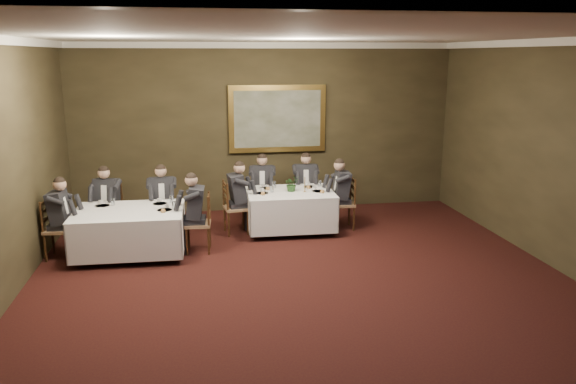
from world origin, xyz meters
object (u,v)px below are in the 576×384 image
object	(u,v)px
table_second	(130,229)
diner_main_endleft	(236,207)
diner_main_endright	(343,202)
chair_sec_endleft	(59,241)
chair_main_backleft	(263,206)
diner_sec_endleft	(59,228)
chair_sec_backleft	(110,223)
painting	(277,119)
chair_main_endleft	(236,218)
table_main	(290,208)
diner_main_backleft	(263,195)
centerpiece	(292,183)
candlestick	(305,184)
chair_sec_endright	(199,235)
diner_main_backright	(305,193)
diner_sec_backright	(163,209)
diner_sec_endright	(198,222)
chair_main_backright	(305,204)
diner_sec_backleft	(109,211)
chair_sec_backright	(164,221)
chair_main_endright	(343,214)

from	to	relation	value
table_second	diner_main_endleft	distance (m)	2.03
diner_main_endright	chair_sec_endleft	distance (m)	5.06
chair_main_backleft	diner_sec_endleft	distance (m)	3.93
chair_sec_backleft	painting	distance (m)	3.99
chair_main_backleft	chair_main_endleft	world-z (taller)	same
chair_main_backleft	chair_sec_backleft	size ratio (longest dim) A/B	1.00
table_main	chair_sec_backleft	bearing A→B (deg)	178.78
diner_main_backleft	centerpiece	bearing A→B (deg)	127.37
diner_main_endleft	candlestick	size ratio (longest dim) A/B	3.19
diner_main_endleft	chair_sec_endleft	world-z (taller)	diner_main_endleft
chair_main_backleft	chair_sec_endleft	size ratio (longest dim) A/B	1.00
candlestick	chair_main_backleft	bearing A→B (deg)	126.83
chair_main_backleft	chair_sec_endright	bearing A→B (deg)	61.29
chair_main_endleft	diner_main_backleft	bearing A→B (deg)	135.12
table_second	chair_sec_endleft	bearing A→B (deg)	178.68
diner_main_backright	chair_sec_backleft	world-z (taller)	diner_main_backright
centerpiece	table_main	bearing A→B (deg)	-149.68
chair_main_backleft	diner_sec_backright	world-z (taller)	diner_sec_backright
chair_main_endleft	diner_sec_endright	size ratio (longest dim) A/B	0.74
diner_sec_endright	chair_sec_endleft	xyz separation A→B (m)	(-2.25, 0.05, -0.23)
table_main	diner_main_backright	bearing A→B (deg)	60.96
chair_main_endleft	chair_sec_endright	distance (m)	1.13
diner_main_endleft	chair_sec_backleft	size ratio (longest dim) A/B	1.35
chair_main_backright	chair_sec_endright	size ratio (longest dim) A/B	1.00
diner_main_backleft	diner_sec_backleft	size ratio (longest dim) A/B	1.00
chair_main_backleft	diner_sec_endright	distance (m)	2.18
chair_sec_backright	diner_sec_endright	size ratio (longest dim) A/B	0.74
chair_main_endleft	diner_sec_endleft	xyz separation A→B (m)	(-2.93, -0.85, 0.23)
chair_sec_endleft	centerpiece	bearing A→B (deg)	107.14
table_second	chair_sec_backright	world-z (taller)	chair_sec_backright
diner_main_endright	diner_main_backleft	bearing A→B (deg)	61.64
chair_main_endright	diner_sec_endright	world-z (taller)	diner_sec_endright
table_main	chair_sec_backright	world-z (taller)	chair_sec_backright
chair_main_endleft	candlestick	size ratio (longest dim) A/B	2.37
chair_sec_backright	diner_sec_backright	bearing A→B (deg)	90.00
chair_sec_endleft	chair_sec_backleft	bearing A→B (deg)	148.37
chair_main_endright	chair_sec_backright	bearing A→B (deg)	91.13
chair_main_endleft	painting	distance (m)	2.50
table_second	chair_main_endright	bearing A→B (deg)	12.19
table_second	chair_main_backleft	size ratio (longest dim) A/B	1.81
chair_main_endright	chair_main_backleft	bearing A→B (deg)	61.46
table_main	chair_main_backleft	bearing A→B (deg)	116.35
chair_main_backright	chair_sec_backright	distance (m)	2.90
chair_main_backright	centerpiece	bearing A→B (deg)	67.52
table_main	chair_main_backright	distance (m)	0.96
table_main	diner_sec_backleft	distance (m)	3.30
painting	chair_sec_backright	bearing A→B (deg)	-146.85
diner_main_endleft	centerpiece	world-z (taller)	diner_main_endleft
diner_main_endright	table_second	bearing A→B (deg)	104.55
diner_main_endleft	chair_sec_backright	distance (m)	1.35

